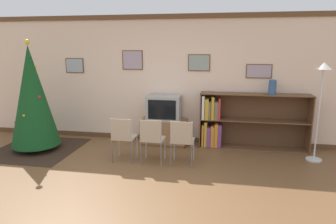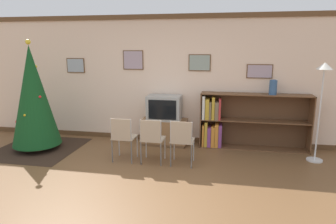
{
  "view_description": "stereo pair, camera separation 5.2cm",
  "coord_description": "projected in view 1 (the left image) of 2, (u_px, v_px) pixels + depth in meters",
  "views": [
    {
      "loc": [
        1.22,
        -3.71,
        2.05
      ],
      "look_at": [
        0.3,
        1.42,
        0.91
      ],
      "focal_mm": 32.0,
      "sensor_mm": 36.0,
      "label": 1
    },
    {
      "loc": [
        1.27,
        -3.7,
        2.05
      ],
      "look_at": [
        0.3,
        1.42,
        0.91
      ],
      "focal_mm": 32.0,
      "sensor_mm": 36.0,
      "label": 2
    }
  ],
  "objects": [
    {
      "name": "area_rug",
      "position": [
        38.0,
        149.0,
        6.1
      ],
      "size": [
        1.61,
        1.66,
        0.01
      ],
      "color": "#332319",
      "rests_on": "ground_plane"
    },
    {
      "name": "tv_console",
      "position": [
        164.0,
        132.0,
        6.37
      ],
      "size": [
        0.96,
        0.46,
        0.54
      ],
      "color": "brown",
      "rests_on": "ground_plane"
    },
    {
      "name": "folding_chair_right",
      "position": [
        182.0,
        140.0,
        5.17
      ],
      "size": [
        0.4,
        0.4,
        0.82
      ],
      "color": "tan",
      "rests_on": "ground_plane"
    },
    {
      "name": "folding_chair_left",
      "position": [
        123.0,
        137.0,
        5.35
      ],
      "size": [
        0.4,
        0.4,
        0.82
      ],
      "color": "tan",
      "rests_on": "ground_plane"
    },
    {
      "name": "ground_plane",
      "position": [
        129.0,
        195.0,
        4.21
      ],
      "size": [
        24.0,
        24.0,
        0.0
      ],
      "primitive_type": "plane",
      "color": "brown"
    },
    {
      "name": "standing_lamp",
      "position": [
        322.0,
        86.0,
        5.22
      ],
      "size": [
        0.28,
        0.28,
        1.78
      ],
      "color": "silver",
      "rests_on": "ground_plane"
    },
    {
      "name": "television",
      "position": [
        164.0,
        108.0,
        6.26
      ],
      "size": [
        0.7,
        0.45,
        0.51
      ],
      "color": "#9E9E99",
      "rests_on": "tv_console"
    },
    {
      "name": "christmas_tree",
      "position": [
        32.0,
        96.0,
        5.87
      ],
      "size": [
        0.94,
        0.94,
        2.18
      ],
      "color": "maroon",
      "rests_on": "area_rug"
    },
    {
      "name": "bookshelf",
      "position": [
        232.0,
        122.0,
        6.14
      ],
      "size": [
        2.16,
        0.36,
        1.13
      ],
      "color": "brown",
      "rests_on": "ground_plane"
    },
    {
      "name": "vase",
      "position": [
        272.0,
        87.0,
        5.83
      ],
      "size": [
        0.15,
        0.15,
        0.29
      ],
      "color": "#335684",
      "rests_on": "bookshelf"
    },
    {
      "name": "folding_chair_center",
      "position": [
        152.0,
        138.0,
        5.26
      ],
      "size": [
        0.4,
        0.4,
        0.82
      ],
      "color": "tan",
      "rests_on": "ground_plane"
    },
    {
      "name": "wall_back",
      "position": [
        164.0,
        80.0,
        6.44
      ],
      "size": [
        8.88,
        0.11,
        2.7
      ],
      "color": "beige",
      "rests_on": "ground_plane"
    }
  ]
}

